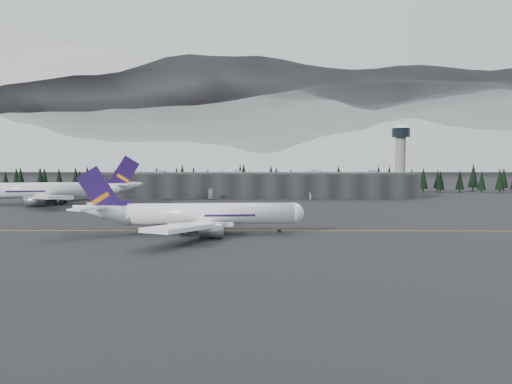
{
  "coord_description": "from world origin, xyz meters",
  "views": [
    {
      "loc": [
        1.06,
        -134.11,
        18.63
      ],
      "look_at": [
        0.0,
        20.0,
        9.0
      ],
      "focal_mm": 35.0,
      "sensor_mm": 36.0,
      "label": 1
    }
  ],
  "objects_px": {
    "jet_main": "(191,214)",
    "gse_vehicle_b": "(311,199)",
    "control_tower": "(401,152)",
    "terminal": "(257,185)",
    "gse_vehicle_a": "(211,198)",
    "jet_parked": "(57,191)"
  },
  "relations": [
    {
      "from": "jet_parked",
      "to": "terminal",
      "type": "bearing_deg",
      "value": -162.16
    },
    {
      "from": "gse_vehicle_a",
      "to": "gse_vehicle_b",
      "type": "distance_m",
      "value": 47.82
    },
    {
      "from": "jet_main",
      "to": "jet_parked",
      "type": "xyz_separation_m",
      "value": [
        -69.34,
        85.68,
        1.03
      ]
    },
    {
      "from": "jet_main",
      "to": "gse_vehicle_b",
      "type": "bearing_deg",
      "value": 64.47
    },
    {
      "from": "terminal",
      "to": "gse_vehicle_a",
      "type": "height_order",
      "value": "terminal"
    },
    {
      "from": "jet_parked",
      "to": "control_tower",
      "type": "bearing_deg",
      "value": -173.5
    },
    {
      "from": "jet_parked",
      "to": "gse_vehicle_b",
      "type": "distance_m",
      "value": 113.78
    },
    {
      "from": "jet_main",
      "to": "gse_vehicle_b",
      "type": "height_order",
      "value": "jet_main"
    },
    {
      "from": "terminal",
      "to": "gse_vehicle_a",
      "type": "xyz_separation_m",
      "value": [
        -22.3,
        -19.48,
        -5.57
      ]
    },
    {
      "from": "jet_main",
      "to": "gse_vehicle_a",
      "type": "bearing_deg",
      "value": 88.39
    },
    {
      "from": "jet_parked",
      "to": "gse_vehicle_a",
      "type": "height_order",
      "value": "jet_parked"
    },
    {
      "from": "jet_main",
      "to": "jet_parked",
      "type": "bearing_deg",
      "value": 124.37
    },
    {
      "from": "control_tower",
      "to": "jet_main",
      "type": "distance_m",
      "value": 164.17
    },
    {
      "from": "gse_vehicle_b",
      "to": "jet_parked",
      "type": "bearing_deg",
      "value": -74.73
    },
    {
      "from": "terminal",
      "to": "jet_parked",
      "type": "distance_m",
      "value": 97.51
    },
    {
      "from": "jet_main",
      "to": "terminal",
      "type": "bearing_deg",
      "value": 78.31
    },
    {
      "from": "terminal",
      "to": "jet_main",
      "type": "height_order",
      "value": "jet_main"
    },
    {
      "from": "jet_main",
      "to": "gse_vehicle_b",
      "type": "distance_m",
      "value": 117.18
    },
    {
      "from": "terminal",
      "to": "jet_main",
      "type": "bearing_deg",
      "value": -97.08
    },
    {
      "from": "control_tower",
      "to": "jet_parked",
      "type": "bearing_deg",
      "value": -162.91
    },
    {
      "from": "control_tower",
      "to": "jet_main",
      "type": "xyz_separation_m",
      "value": [
        -91.4,
        -135.11,
        -18.49
      ]
    },
    {
      "from": "jet_parked",
      "to": "gse_vehicle_a",
      "type": "bearing_deg",
      "value": -167.57
    }
  ]
}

